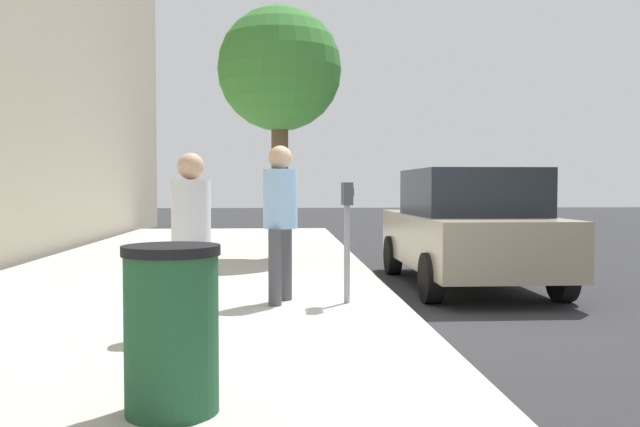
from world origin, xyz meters
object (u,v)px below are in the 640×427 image
object	(u,v)px
street_tree	(280,71)
parking_meter	(347,216)
pedestrian_at_meter	(280,209)
trash_bin	(172,329)
parked_sedan_near	(467,228)
pedestrian_bystander	(191,228)

from	to	relation	value
street_tree	parking_meter	bearing A→B (deg)	-171.00
street_tree	pedestrian_at_meter	bearing A→B (deg)	-179.85
pedestrian_at_meter	trash_bin	size ratio (longest dim) A/B	1.82
parked_sedan_near	trash_bin	xyz separation A→B (m)	(-5.84, 3.46, -0.24)
parked_sedan_near	trash_bin	size ratio (longest dim) A/B	4.37
street_tree	parked_sedan_near	bearing A→B (deg)	-135.17
pedestrian_bystander	parked_sedan_near	bearing A→B (deg)	12.79
pedestrian_at_meter	trash_bin	world-z (taller)	pedestrian_at_meter
pedestrian_bystander	parked_sedan_near	xyz separation A→B (m)	(3.61, -3.64, -0.23)
pedestrian_at_meter	trash_bin	distance (m)	3.86
parking_meter	pedestrian_at_meter	world-z (taller)	pedestrian_at_meter
pedestrian_at_meter	parked_sedan_near	distance (m)	3.52
parking_meter	parked_sedan_near	distance (m)	2.97
pedestrian_at_meter	pedestrian_bystander	distance (m)	1.74
parked_sedan_near	pedestrian_bystander	bearing A→B (deg)	134.79
pedestrian_bystander	parked_sedan_near	distance (m)	5.13
pedestrian_at_meter	pedestrian_bystander	bearing A→B (deg)	-99.93
parked_sedan_near	street_tree	size ratio (longest dim) A/B	0.93
street_tree	trash_bin	distance (m)	9.22
parked_sedan_near	street_tree	world-z (taller)	street_tree
pedestrian_bystander	trash_bin	size ratio (longest dim) A/B	1.66
parking_meter	street_tree	bearing A→B (deg)	9.00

